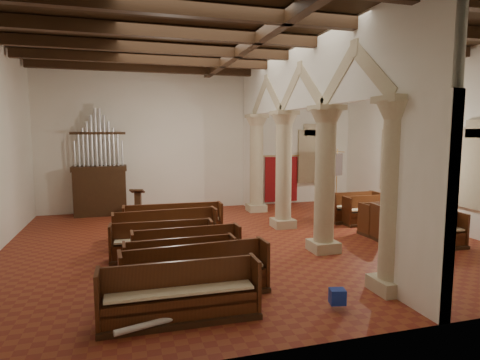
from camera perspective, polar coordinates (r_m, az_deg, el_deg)
The scene contains 31 objects.
floor at distance 12.41m, azimuth 0.97°, elevation -8.82°, with size 14.00×14.00×0.00m, color brown.
ceiling at distance 12.24m, azimuth 1.03°, elevation 19.35°, with size 14.00×14.00×0.00m, color black.
wall_back at distance 17.78m, azimuth -4.72°, elevation 5.70°, with size 14.00×0.02×6.00m, color white.
wall_front at distance 6.47m, azimuth 16.82°, elevation 3.43°, with size 14.00×0.02×6.00m, color white.
wall_right at distance 15.53m, azimuth 26.63°, elevation 4.83°, with size 0.02×12.00×6.00m, color white.
ceiling_beams at distance 12.20m, azimuth 1.02°, elevation 18.52°, with size 13.80×11.80×0.30m, color #311E0F, non-canonical shape.
arcade at distance 12.60m, azimuth 8.92°, elevation 7.73°, with size 0.90×11.90×6.00m.
window_right_a at distance 14.48m, azimuth 30.41°, elevation 1.35°, with size 0.03×1.00×2.20m, color #337458.
window_right_b at distance 17.47m, azimuth 20.89°, elevation 2.63°, with size 0.03×1.00×2.20m, color #337458.
window_back at distance 19.41m, azimuth 9.97°, elevation 3.35°, with size 1.00×0.03×2.20m, color #337458.
pipe_organ at distance 17.07m, azimuth -19.30°, elevation -0.19°, with size 2.10×0.85×4.40m.
lectern at distance 15.70m, azimuth -14.28°, elevation -3.77°, with size 0.58×0.61×1.24m.
dossal_curtain at distance 18.83m, azimuth 5.88°, elevation 0.16°, with size 1.80×0.07×2.17m.
processional_banner at distance 17.48m, azimuth 13.53°, elevation -1.62°, with size 0.59×0.75×2.64m.
hymnal_box_a at distance 8.14m, azimuth 13.68°, elevation -15.80°, with size 0.29×0.24×0.29m, color navy.
hymnal_box_b at distance 10.02m, azimuth -5.17°, elevation -11.22°, with size 0.30×0.24×0.30m, color #161B97.
hymnal_box_c at distance 12.17m, azimuth -5.35°, elevation -7.79°, with size 0.36×0.30×0.36m, color navy.
tube_heater_a at distance 7.26m, azimuth -13.15°, elevation -19.45°, with size 0.11×0.11×1.08m, color white.
tube_heater_b at distance 8.22m, azimuth -12.68°, elevation -16.19°, with size 0.11×0.11×1.15m, color silver.
nave_pew_0 at distance 7.52m, azimuth -8.43°, elevation -16.82°, with size 2.85×0.73×1.04m.
nave_pew_1 at distance 8.48m, azimuth -6.22°, elevation -13.96°, with size 3.07×0.89×1.05m.
nave_pew_2 at distance 9.32m, azimuth -8.44°, elevation -12.22°, with size 2.50×0.70×0.96m.
nave_pew_3 at distance 10.34m, azimuth -7.53°, elevation -10.29°, with size 2.74×0.72×0.95m.
nave_pew_4 at distance 11.00m, azimuth -11.01°, elevation -9.26°, with size 2.71×0.77×0.98m.
nave_pew_5 at distance 12.17m, azimuth -10.49°, elevation -7.57°, with size 3.07×0.84×1.05m.
nave_pew_6 at distance 13.10m, azimuth -9.42°, elevation -6.50°, with size 3.15×0.80×1.06m.
aisle_pew_0 at distance 12.90m, azimuth 25.64°, elevation -7.35°, with size 2.07×0.74×1.00m.
aisle_pew_1 at distance 13.68m, azimuth 22.14°, elevation -6.18°, with size 2.01×0.89×1.14m.
aisle_pew_2 at distance 14.24m, azimuth 20.35°, elevation -5.74°, with size 2.03×0.82×1.05m.
aisle_pew_3 at distance 15.33m, azimuth 17.64°, elevation -4.75°, with size 1.75×0.73×1.04m.
aisle_pew_4 at distance 15.71m, azimuth 15.83°, elevation -4.36°, with size 1.96×0.79×1.09m.
Camera 1 is at (-3.51, -11.42, 3.36)m, focal length 30.00 mm.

